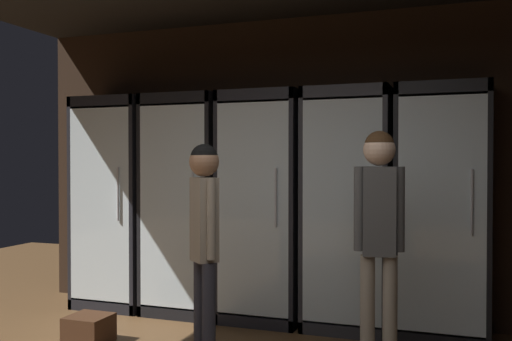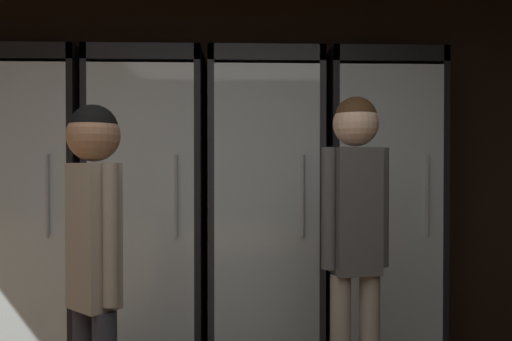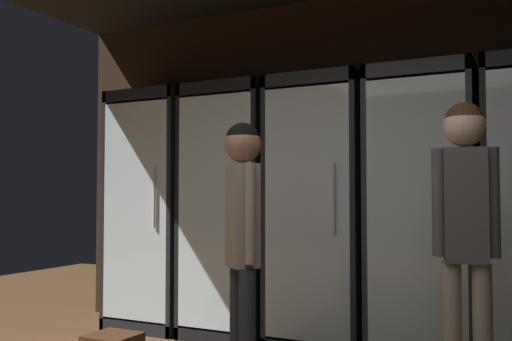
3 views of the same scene
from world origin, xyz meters
TOP-DOWN VIEW (x-y plane):
  - wall_back at (0.00, 3.03)m, footprint 6.00×0.06m
  - cooler_left at (-1.30, 2.75)m, footprint 0.73×0.58m
  - cooler_center at (-0.52, 2.75)m, footprint 0.73×0.58m
  - cooler_right at (0.25, 2.75)m, footprint 0.73×0.58m
  - cooler_far_right at (1.03, 2.75)m, footprint 0.73×0.58m
  - shopper_near at (0.64, 1.76)m, footprint 0.34×0.22m
  - shopper_far at (-0.49, 1.38)m, footprint 0.23×0.23m

SIDE VIEW (x-z plane):
  - shopper_far at x=-0.49m, z-range 0.22..1.79m
  - cooler_right at x=0.25m, z-range -0.03..2.05m
  - cooler_far_right at x=1.03m, z-range -0.02..2.06m
  - cooler_left at x=-1.30m, z-range -0.02..2.06m
  - cooler_center at x=-0.52m, z-range -0.01..2.07m
  - shopper_near at x=0.64m, z-range 0.23..1.89m
  - wall_back at x=0.00m, z-range 0.00..2.80m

